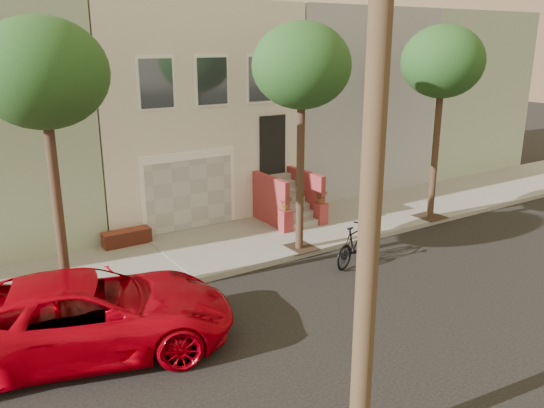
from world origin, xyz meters
TOP-DOWN VIEW (x-y plane):
  - ground at (0.00, 0.00)m, footprint 90.00×90.00m
  - sidewalk at (0.00, 5.35)m, footprint 40.00×3.70m
  - house_row at (0.00, 11.19)m, footprint 33.10×11.70m
  - tree_left at (-5.50, 3.90)m, footprint 2.70×2.57m
  - tree_mid at (1.00, 3.90)m, footprint 2.70×2.57m
  - tree_right at (6.50, 3.90)m, footprint 2.70×2.57m
  - pickup_truck at (-5.59, 1.83)m, footprint 6.24×4.12m
  - motorcycle at (1.81, 2.41)m, footprint 1.97×1.17m

SIDE VIEW (x-z plane):
  - ground at x=0.00m, z-range 0.00..0.00m
  - sidewalk at x=0.00m, z-range 0.00..0.15m
  - motorcycle at x=1.81m, z-range 0.00..1.15m
  - pickup_truck at x=-5.59m, z-range 0.00..1.59m
  - house_row at x=0.00m, z-range 0.14..7.14m
  - tree_left at x=-5.50m, z-range 2.11..8.41m
  - tree_mid at x=1.00m, z-range 2.11..8.41m
  - tree_right at x=6.50m, z-range 2.11..8.41m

